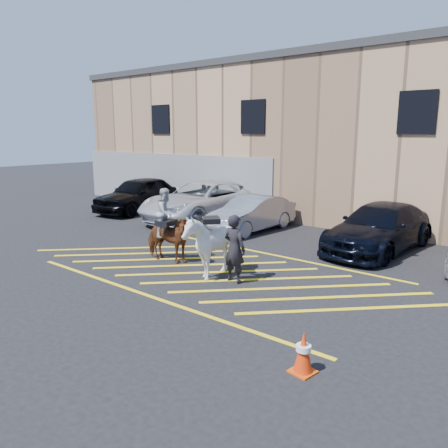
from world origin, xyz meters
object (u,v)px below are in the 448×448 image
Objects in this scene: car_silver_sedan at (252,214)px; saddled_white at (211,245)px; car_white_pickup at (203,201)px; car_blue_suv at (380,228)px; mounted_bay at (167,233)px; handler at (234,249)px; traffic_cone at (303,352)px; car_black_suv at (139,194)px.

saddled_white is at bearing -62.25° from car_silver_sedan.
car_white_pickup reaches higher than car_blue_suv.
saddled_white is (2.00, -0.26, -0.01)m from mounted_bay.
saddled_white reaches higher than car_white_pickup.
handler reaches higher than traffic_cone.
traffic_cone is (4.36, -2.76, -0.54)m from saddled_white.
mounted_bay reaches higher than car_white_pickup.
saddled_white is (-0.72, -0.11, -0.00)m from handler.
mounted_bay is (0.50, -5.18, 0.22)m from car_silver_sedan.
car_blue_suv is at bearing 66.00° from saddled_white.
car_blue_suv is (12.16, 0.14, -0.09)m from car_black_suv.
traffic_cone is at bearing -38.85° from car_black_suv.
mounted_bay reaches higher than handler.
car_blue_suv reaches higher than traffic_cone.
handler reaches higher than car_black_suv.
car_black_suv is at bearing -174.21° from car_white_pickup.
car_silver_sedan is at bearing -7.16° from car_white_pickup.
car_silver_sedan is at bearing -56.80° from handler.
car_black_suv is at bearing 149.11° from traffic_cone.
car_silver_sedan is 5.99m from saddled_white.
car_white_pickup is 2.76× the size of mounted_bay.
car_white_pickup is at bearing 122.13° from mounted_bay.
saddled_white is 5.19m from traffic_cone.
car_white_pickup is at bearing -176.88° from car_blue_suv.
handler reaches higher than car_silver_sedan.
mounted_bay reaches higher than traffic_cone.
car_silver_sedan reaches higher than traffic_cone.
handler is at bearing 8.66° from saddled_white.
handler reaches higher than car_white_pickup.
saddled_white is (5.55, -5.90, 0.03)m from car_white_pickup.
traffic_cone is at bearing -39.63° from car_white_pickup.
car_black_suv reaches higher than car_blue_suv.
handler reaches higher than saddled_white.
saddled_white is at bearing 147.72° from traffic_cone.
handler is 0.80× the size of mounted_bay.
handler is (3.23, -5.33, 0.21)m from car_silver_sedan.
car_silver_sedan is at bearing 114.74° from saddled_white.
saddled_white reaches higher than traffic_cone.
car_silver_sedan is at bearing 95.53° from mounted_bay.
handler is at bearing -3.15° from mounted_bay.
car_black_suv is 11.70m from handler.
car_white_pickup is 1.18× the size of car_blue_suv.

